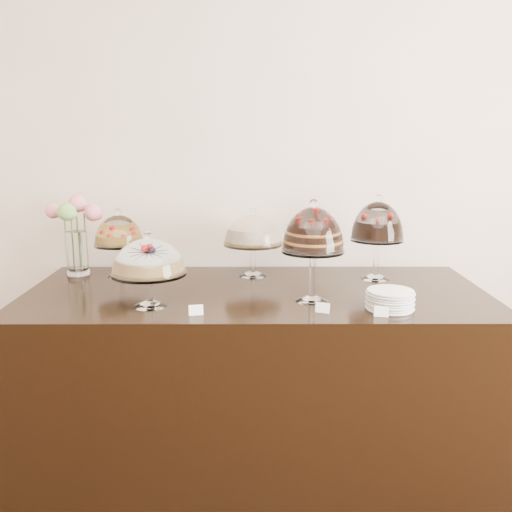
{
  "coord_description": "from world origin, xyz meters",
  "views": [
    {
      "loc": [
        -0.09,
        -0.2,
        1.63
      ],
      "look_at": [
        -0.08,
        2.4,
        1.08
      ],
      "focal_mm": 40.0,
      "sensor_mm": 36.0,
      "label": 1
    }
  ],
  "objects_px": {
    "cake_stand_dark_choco": "(377,225)",
    "flower_vase": "(76,231)",
    "plate_stack": "(390,300)",
    "cake_stand_choco_layer": "(313,234)",
    "cake_stand_cheesecake": "(253,232)",
    "cake_stand_sugar_sponge": "(148,260)",
    "display_counter": "(256,377)",
    "cake_stand_fruit_tart": "(119,234)"
  },
  "relations": [
    {
      "from": "cake_stand_sugar_sponge",
      "to": "cake_stand_fruit_tart",
      "type": "bearing_deg",
      "value": 114.99
    },
    {
      "from": "cake_stand_choco_layer",
      "to": "flower_vase",
      "type": "xyz_separation_m",
      "value": [
        -1.2,
        0.51,
        -0.07
      ]
    },
    {
      "from": "display_counter",
      "to": "cake_stand_cheesecake",
      "type": "relative_size",
      "value": 6.02
    },
    {
      "from": "cake_stand_choco_layer",
      "to": "cake_stand_dark_choco",
      "type": "distance_m",
      "value": 0.55
    },
    {
      "from": "cake_stand_cheesecake",
      "to": "display_counter",
      "type": "bearing_deg",
      "value": -87.04
    },
    {
      "from": "cake_stand_dark_choco",
      "to": "display_counter",
      "type": "bearing_deg",
      "value": -160.2
    },
    {
      "from": "cake_stand_fruit_tart",
      "to": "display_counter",
      "type": "bearing_deg",
      "value": -21.81
    },
    {
      "from": "flower_vase",
      "to": "plate_stack",
      "type": "xyz_separation_m",
      "value": [
        1.53,
        -0.63,
        -0.2
      ]
    },
    {
      "from": "cake_stand_cheesecake",
      "to": "cake_stand_dark_choco",
      "type": "height_order",
      "value": "cake_stand_dark_choco"
    },
    {
      "from": "cake_stand_dark_choco",
      "to": "flower_vase",
      "type": "bearing_deg",
      "value": 176.32
    },
    {
      "from": "display_counter",
      "to": "cake_stand_dark_choco",
      "type": "distance_m",
      "value": 0.99
    },
    {
      "from": "display_counter",
      "to": "plate_stack",
      "type": "height_order",
      "value": "plate_stack"
    },
    {
      "from": "cake_stand_dark_choco",
      "to": "cake_stand_fruit_tart",
      "type": "height_order",
      "value": "cake_stand_dark_choco"
    },
    {
      "from": "cake_stand_dark_choco",
      "to": "plate_stack",
      "type": "bearing_deg",
      "value": -95.09
    },
    {
      "from": "cake_stand_dark_choco",
      "to": "flower_vase",
      "type": "relative_size",
      "value": 1.04
    },
    {
      "from": "cake_stand_cheesecake",
      "to": "cake_stand_fruit_tart",
      "type": "bearing_deg",
      "value": -179.84
    },
    {
      "from": "plate_stack",
      "to": "display_counter",
      "type": "bearing_deg",
      "value": 151.96
    },
    {
      "from": "cake_stand_choco_layer",
      "to": "cake_stand_dark_choco",
      "type": "height_order",
      "value": "cake_stand_choco_layer"
    },
    {
      "from": "cake_stand_fruit_tart",
      "to": "plate_stack",
      "type": "height_order",
      "value": "cake_stand_fruit_tart"
    },
    {
      "from": "cake_stand_dark_choco",
      "to": "cake_stand_fruit_tart",
      "type": "relative_size",
      "value": 1.21
    },
    {
      "from": "cake_stand_dark_choco",
      "to": "cake_stand_fruit_tart",
      "type": "bearing_deg",
      "value": 177.29
    },
    {
      "from": "display_counter",
      "to": "flower_vase",
      "type": "height_order",
      "value": "flower_vase"
    },
    {
      "from": "cake_stand_dark_choco",
      "to": "plate_stack",
      "type": "distance_m",
      "value": 0.58
    },
    {
      "from": "cake_stand_cheesecake",
      "to": "plate_stack",
      "type": "relative_size",
      "value": 1.81
    },
    {
      "from": "display_counter",
      "to": "cake_stand_sugar_sponge",
      "type": "bearing_deg",
      "value": -151.12
    },
    {
      "from": "cake_stand_choco_layer",
      "to": "cake_stand_cheesecake",
      "type": "relative_size",
      "value": 1.26
    },
    {
      "from": "cake_stand_dark_choco",
      "to": "cake_stand_fruit_tart",
      "type": "xyz_separation_m",
      "value": [
        -1.34,
        0.06,
        -0.06
      ]
    },
    {
      "from": "cake_stand_sugar_sponge",
      "to": "cake_stand_dark_choco",
      "type": "relative_size",
      "value": 0.76
    },
    {
      "from": "cake_stand_sugar_sponge",
      "to": "cake_stand_cheesecake",
      "type": "distance_m",
      "value": 0.71
    },
    {
      "from": "cake_stand_cheesecake",
      "to": "cake_stand_dark_choco",
      "type": "xyz_separation_m",
      "value": [
        0.64,
        -0.07,
        0.05
      ]
    },
    {
      "from": "cake_stand_sugar_sponge",
      "to": "plate_stack",
      "type": "distance_m",
      "value": 1.05
    },
    {
      "from": "cake_stand_fruit_tart",
      "to": "plate_stack",
      "type": "distance_m",
      "value": 1.43
    },
    {
      "from": "cake_stand_choco_layer",
      "to": "cake_stand_dark_choco",
      "type": "bearing_deg",
      "value": 47.47
    },
    {
      "from": "cake_stand_choco_layer",
      "to": "cake_stand_cheesecake",
      "type": "xyz_separation_m",
      "value": [
        -0.27,
        0.47,
        -0.07
      ]
    },
    {
      "from": "plate_stack",
      "to": "cake_stand_fruit_tart",
      "type": "bearing_deg",
      "value": 155.34
    },
    {
      "from": "display_counter",
      "to": "cake_stand_sugar_sponge",
      "type": "height_order",
      "value": "cake_stand_sugar_sponge"
    },
    {
      "from": "cake_stand_sugar_sponge",
      "to": "cake_stand_dark_choco",
      "type": "distance_m",
      "value": 1.19
    },
    {
      "from": "cake_stand_choco_layer",
      "to": "flower_vase",
      "type": "distance_m",
      "value": 1.31
    },
    {
      "from": "flower_vase",
      "to": "cake_stand_cheesecake",
      "type": "bearing_deg",
      "value": -2.2
    },
    {
      "from": "display_counter",
      "to": "plate_stack",
      "type": "bearing_deg",
      "value": -28.04
    },
    {
      "from": "plate_stack",
      "to": "cake_stand_sugar_sponge",
      "type": "bearing_deg",
      "value": 177.25
    },
    {
      "from": "cake_stand_fruit_tart",
      "to": "cake_stand_choco_layer",
      "type": "bearing_deg",
      "value": -25.76
    }
  ]
}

